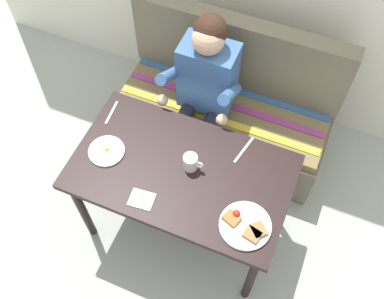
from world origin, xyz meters
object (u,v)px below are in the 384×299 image
(couch, at_px, (225,111))
(person, at_px, (204,86))
(napkin, at_px, (142,199))
(plate_eggs, at_px, (107,151))
(knife, at_px, (244,150))
(table, at_px, (182,177))
(plate_breakfast, at_px, (246,226))
(fork, at_px, (112,112))
(coffee_mug, at_px, (191,162))

(couch, distance_m, person, 0.46)
(napkin, bearing_deg, plate_eggs, 148.40)
(knife, bearing_deg, table, -124.17)
(napkin, bearing_deg, couch, 83.11)
(plate_breakfast, bearing_deg, napkin, -173.40)
(person, bearing_deg, napkin, -91.09)
(table, height_order, napkin, napkin)
(plate_eggs, height_order, napkin, plate_eggs)
(plate_breakfast, bearing_deg, knife, 109.91)
(fork, xyz_separation_m, knife, (0.81, 0.05, 0.00))
(plate_eggs, xyz_separation_m, napkin, (0.31, -0.19, -0.01))
(fork, bearing_deg, couch, 41.97)
(plate_eggs, height_order, fork, plate_eggs)
(coffee_mug, distance_m, knife, 0.32)
(plate_eggs, bearing_deg, plate_breakfast, -8.41)
(table, distance_m, couch, 0.83)
(plate_eggs, relative_size, knife, 1.01)
(couch, bearing_deg, plate_breakfast, -65.64)
(plate_breakfast, xyz_separation_m, plate_eggs, (-0.86, 0.13, -0.00))
(couch, bearing_deg, table, -90.00)
(napkin, bearing_deg, table, 63.36)
(person, xyz_separation_m, plate_eggs, (-0.33, -0.64, -0.00))
(person, bearing_deg, coffee_mug, -75.25)
(couch, distance_m, coffee_mug, 0.86)
(knife, bearing_deg, plate_breakfast, -57.14)
(coffee_mug, distance_m, napkin, 0.33)
(table, height_order, couch, couch)
(person, relative_size, plate_eggs, 5.98)
(couch, relative_size, plate_eggs, 7.11)
(person, height_order, napkin, person)
(plate_eggs, xyz_separation_m, fork, (-0.10, 0.25, -0.01))
(coffee_mug, bearing_deg, table, -135.70)
(person, distance_m, knife, 0.51)
(table, bearing_deg, person, 100.17)
(knife, bearing_deg, couch, 130.83)
(plate_breakfast, distance_m, fork, 1.03)
(person, distance_m, coffee_mug, 0.57)
(napkin, height_order, fork, napkin)
(coffee_mug, relative_size, napkin, 0.92)
(fork, relative_size, knife, 0.85)
(couch, relative_size, fork, 8.47)
(fork, height_order, knife, same)
(table, distance_m, coffee_mug, 0.14)
(knife, bearing_deg, person, 151.08)
(table, height_order, plate_eggs, plate_eggs)
(couch, height_order, knife, couch)
(plate_breakfast, relative_size, fork, 1.57)
(table, bearing_deg, plate_breakfast, -22.72)
(coffee_mug, distance_m, fork, 0.60)
(napkin, bearing_deg, plate_breakfast, 6.60)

